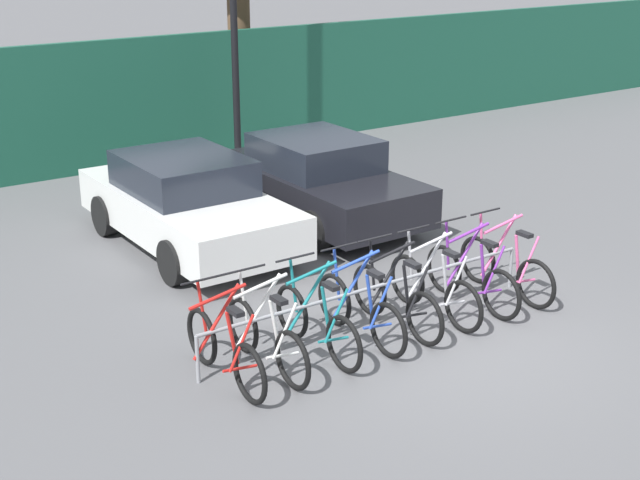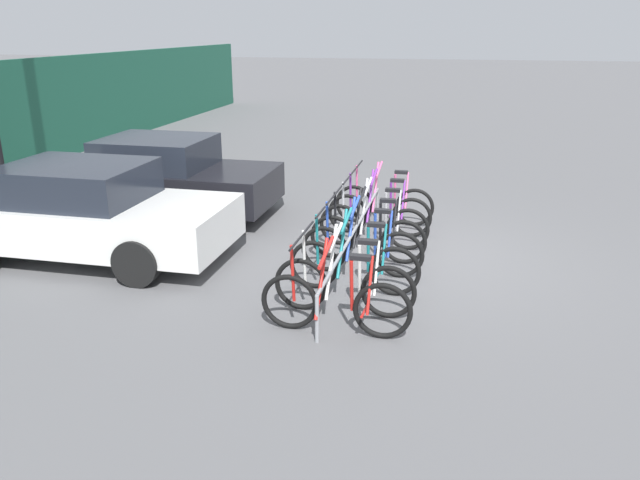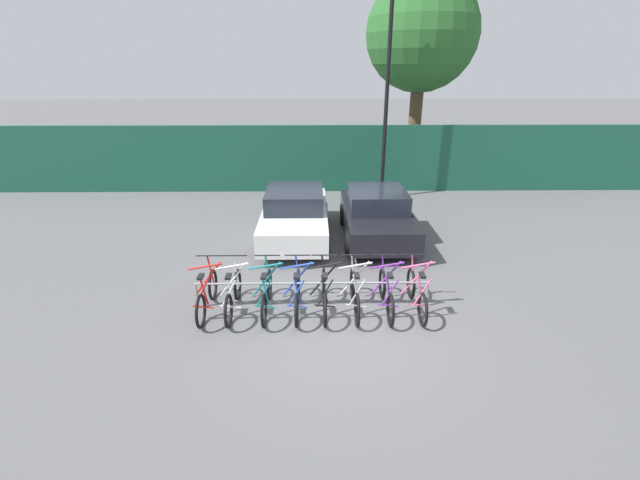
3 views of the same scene
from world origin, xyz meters
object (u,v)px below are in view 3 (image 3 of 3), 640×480
car_white (295,214)px  bicycle_teal (267,295)px  bicycle_purple (386,294)px  bicycle_pink (417,294)px  bicycle_silver (355,294)px  lamp_post (387,88)px  bike_rack (312,285)px  car_black (376,215)px  bicycle_white (233,295)px  bicycle_black (324,294)px  bicycle_red (207,295)px  bicycle_blue (297,294)px  tree_behind_hoarding (422,35)px

car_white → bicycle_teal: bearing=-95.8°
bicycle_purple → bicycle_pink: same height
bicycle_teal → bicycle_silver: size_ratio=1.00×
lamp_post → bike_rack: bearing=-108.2°
bicycle_silver → bike_rack: bearing=171.0°
bicycle_teal → car_white: 4.10m
bike_rack → bicycle_pink: size_ratio=2.77×
car_white → car_black: bearing=-2.2°
bicycle_white → bicycle_black: size_ratio=1.00×
car_black → bicycle_red: bearing=-134.6°
bicycle_silver → bicycle_purple: bearing=0.8°
bicycle_black → car_black: size_ratio=0.43×
bicycle_teal → car_black: (2.73, 3.98, 0.31)m
bicycle_red → bicycle_black: size_ratio=1.00×
car_black → car_white: bearing=177.8°
bicycle_red → bicycle_blue: 1.81m
bicycle_white → tree_behind_hoarding: size_ratio=0.22×
bicycle_white → lamp_post: bearing=58.8°
bicycle_red → bicycle_teal: size_ratio=1.00×
bike_rack → car_black: bearing=64.6°
bicycle_purple → tree_behind_hoarding: (2.78, 10.77, 5.33)m
bicycle_white → lamp_post: 9.66m
bicycle_red → bicycle_white: bearing=-1.8°
bicycle_black → tree_behind_hoarding: size_ratio=0.22×
bike_rack → bicycle_blue: bicycle_blue is taller
bicycle_pink → car_white: size_ratio=0.40×
bicycle_white → bicycle_silver: bearing=-3.7°
bike_rack → car_white: car_white is taller
bicycle_black → car_white: car_white is taller
bicycle_red → lamp_post: lamp_post is taller
bicycle_blue → car_white: bearing=93.1°
tree_behind_hoarding → bicycle_white: bearing=-118.5°
bicycle_purple → tree_behind_hoarding: bearing=74.1°
bicycle_pink → tree_behind_hoarding: 12.21m
bike_rack → bicycle_pink: 2.11m
bicycle_teal → bicycle_red: bearing=-176.8°
bicycle_silver → lamp_post: lamp_post is taller
bicycle_blue → car_black: (2.12, 3.98, 0.31)m
bike_rack → bicycle_purple: 1.50m
bicycle_red → lamp_post: size_ratio=0.24×
bicycle_black → bicycle_teal: bearing=178.9°
bicycle_blue → bicycle_silver: same height
bicycle_teal → bicycle_silver: same height
lamp_post → bicycle_blue: bearing=-109.8°
bicycle_blue → bicycle_white: bearing=-179.8°
bicycle_silver → bicycle_purple: (0.63, 0.00, 0.00)m
bike_rack → bicycle_red: (-2.10, -0.15, -0.12)m
bicycle_pink → tree_behind_hoarding: (2.16, 10.77, 5.33)m
bicycle_blue → car_white: size_ratio=0.40×
bicycle_blue → car_black: bearing=62.2°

